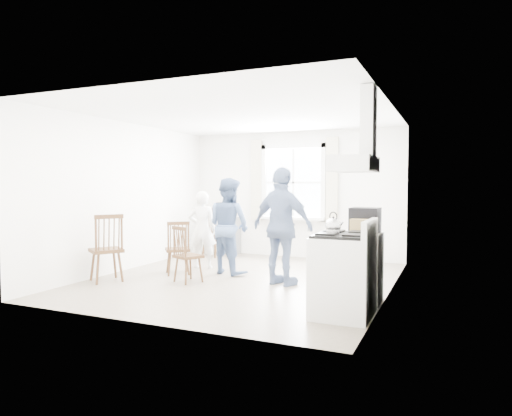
% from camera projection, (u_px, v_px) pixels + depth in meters
% --- Properties ---
extents(room_shell, '(4.62, 5.12, 2.64)m').
position_uv_depth(room_shell, '(243.00, 198.00, 7.17)').
color(room_shell, gray).
rests_on(room_shell, ground).
extents(window_assembly, '(1.88, 0.24, 1.70)m').
position_uv_depth(window_assembly, '(293.00, 187.00, 9.41)').
color(window_assembly, white).
rests_on(window_assembly, room_shell).
extents(range_hood, '(0.45, 0.76, 0.94)m').
position_uv_depth(range_hood, '(359.00, 150.00, 5.08)').
color(range_hood, white).
rests_on(range_hood, room_shell).
extents(shelf_unit, '(0.40, 0.30, 0.80)m').
position_uv_depth(shelf_unit, '(230.00, 235.00, 9.91)').
color(shelf_unit, gray).
rests_on(shelf_unit, ground).
extents(gas_stove, '(0.68, 0.76, 1.12)m').
position_uv_depth(gas_stove, '(344.00, 274.00, 5.22)').
color(gas_stove, white).
rests_on(gas_stove, ground).
extents(kettle, '(0.18, 0.18, 0.25)m').
position_uv_depth(kettle, '(333.00, 226.00, 5.18)').
color(kettle, silver).
rests_on(kettle, gas_stove).
extents(low_cabinet, '(0.50, 0.55, 0.90)m').
position_uv_depth(low_cabinet, '(361.00, 267.00, 5.84)').
color(low_cabinet, white).
rests_on(low_cabinet, ground).
extents(stereo_stack, '(0.37, 0.33, 0.32)m').
position_uv_depth(stereo_stack, '(365.00, 220.00, 5.80)').
color(stereo_stack, black).
rests_on(stereo_stack, low_cabinet).
extents(cardboard_box, '(0.30, 0.23, 0.19)m').
position_uv_depth(cardboard_box, '(363.00, 226.00, 5.63)').
color(cardboard_box, tan).
rests_on(cardboard_box, low_cabinet).
extents(windsor_chair_a, '(0.53, 0.53, 0.91)m').
position_uv_depth(windsor_chair_a, '(178.00, 242.00, 7.57)').
color(windsor_chair_a, '#412815').
rests_on(windsor_chair_a, ground).
extents(windsor_chair_b, '(0.49, 0.49, 0.88)m').
position_uv_depth(windsor_chair_b, '(183.00, 248.00, 6.97)').
color(windsor_chair_b, '#412815').
rests_on(windsor_chair_b, ground).
extents(windsor_chair_c, '(0.61, 0.62, 1.07)m').
position_uv_depth(windsor_chair_c, '(108.00, 241.00, 6.99)').
color(windsor_chair_c, '#412815').
rests_on(windsor_chair_c, ground).
extents(person_left, '(0.64, 0.64, 1.40)m').
position_uv_depth(person_left, '(202.00, 230.00, 8.20)').
color(person_left, white).
rests_on(person_left, ground).
extents(person_mid, '(1.01, 1.01, 1.62)m').
position_uv_depth(person_mid, '(229.00, 226.00, 7.71)').
color(person_mid, '#4D6590').
rests_on(person_mid, ground).
extents(person_right, '(1.28, 1.28, 1.77)m').
position_uv_depth(person_right, '(282.00, 226.00, 6.81)').
color(person_right, navy).
rests_on(person_right, ground).
extents(potted_plant, '(0.17, 0.17, 0.31)m').
position_uv_depth(potted_plant, '(288.00, 209.00, 9.38)').
color(potted_plant, '#34753B').
rests_on(potted_plant, window_assembly).
extents(windsor_chair_d, '(0.56, 0.55, 1.05)m').
position_uv_depth(windsor_chair_d, '(211.00, 226.00, 9.48)').
color(windsor_chair_d, '#412815').
rests_on(windsor_chair_d, ground).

